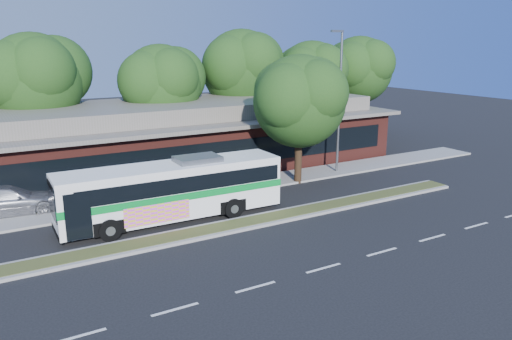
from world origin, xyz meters
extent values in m
plane|color=black|center=(0.00, 0.00, 0.00)|extent=(120.00, 120.00, 0.00)
cube|color=#3D4A1F|center=(0.00, 0.60, 0.07)|extent=(26.00, 1.10, 0.15)
cube|color=gray|center=(0.00, 6.40, 0.06)|extent=(44.00, 2.60, 0.12)
cube|color=#59221C|center=(0.00, 13.00, 1.60)|extent=(32.00, 10.00, 3.20)
cube|color=#6A6559|center=(0.00, 13.00, 3.32)|extent=(33.20, 11.20, 0.24)
cube|color=#6A6559|center=(0.00, 13.00, 3.95)|extent=(30.00, 8.00, 1.00)
cube|color=black|center=(0.00, 7.97, 1.70)|extent=(30.00, 0.06, 1.60)
cylinder|color=slate|center=(9.60, 6.00, 4.50)|extent=(0.16, 0.16, 9.00)
cube|color=slate|center=(9.20, 6.00, 9.00)|extent=(0.90, 0.18, 0.14)
cylinder|color=black|center=(-7.00, 16.00, 2.10)|extent=(0.44, 0.44, 4.20)
sphere|color=#163E14|center=(-7.00, 16.00, 6.00)|extent=(6.00, 6.00, 6.00)
sphere|color=#163E14|center=(-5.65, 16.45, 6.48)|extent=(4.68, 4.68, 4.68)
cylinder|color=black|center=(1.00, 15.00, 1.89)|extent=(0.44, 0.44, 3.78)
sphere|color=#163E14|center=(1.00, 15.00, 5.46)|extent=(5.60, 5.60, 5.60)
sphere|color=#163E14|center=(2.26, 15.42, 5.91)|extent=(4.37, 4.37, 4.37)
cylinder|color=black|center=(8.00, 16.00, 2.21)|extent=(0.44, 0.44, 4.41)
sphere|color=#163E14|center=(8.00, 16.00, 6.27)|extent=(6.20, 6.20, 6.20)
sphere|color=#163E14|center=(9.39, 16.46, 6.77)|extent=(4.84, 4.84, 4.84)
cylinder|color=black|center=(14.00, 15.00, 1.93)|extent=(0.44, 0.44, 3.86)
sphere|color=#163E14|center=(14.00, 15.00, 5.60)|extent=(5.80, 5.80, 5.80)
sphere|color=#163E14|center=(15.30, 15.43, 6.07)|extent=(4.52, 4.52, 4.52)
cylinder|color=black|center=(20.00, 16.00, 2.06)|extent=(0.44, 0.44, 4.12)
sphere|color=#163E14|center=(20.00, 16.00, 5.92)|extent=(6.00, 6.00, 6.00)
sphere|color=#163E14|center=(21.35, 16.45, 6.40)|extent=(4.68, 4.68, 4.68)
cube|color=white|center=(-2.99, 2.89, 1.53)|extent=(10.71, 2.45, 2.46)
cube|color=black|center=(-2.72, 2.88, 2.02)|extent=(9.86, 2.48, 0.74)
cube|color=white|center=(-2.99, 2.89, 2.65)|extent=(10.73, 2.47, 0.23)
cube|color=#05832D|center=(-2.99, 2.89, 1.46)|extent=(10.77, 2.50, 0.34)
cube|color=black|center=(-8.34, 2.98, 1.83)|extent=(0.09, 2.00, 1.52)
cube|color=black|center=(2.37, 2.80, 2.11)|extent=(0.08, 1.86, 0.98)
cube|color=#F247F2|center=(-4.16, 1.74, 0.89)|extent=(3.03, 0.10, 0.89)
cube|color=slate|center=(-1.65, 2.87, 2.88)|extent=(2.16, 1.46, 0.27)
cylinder|color=black|center=(-6.30, 1.83, 0.49)|extent=(0.98, 0.34, 0.98)
cylinder|color=black|center=(-6.26, 4.06, 0.49)|extent=(0.98, 0.34, 0.98)
cylinder|color=black|center=(-0.34, 1.73, 0.49)|extent=(0.98, 0.34, 0.98)
cylinder|color=black|center=(-0.30, 3.96, 0.49)|extent=(0.98, 0.34, 0.98)
imported|color=#B1B2B8|center=(-9.81, 7.80, 0.76)|extent=(5.42, 2.67, 1.52)
cylinder|color=black|center=(6.00, 5.30, 1.67)|extent=(0.44, 0.44, 3.33)
sphere|color=#163E14|center=(6.00, 5.30, 4.97)|extent=(5.47, 5.47, 5.47)
sphere|color=#163E14|center=(7.23, 5.71, 5.41)|extent=(4.26, 4.26, 4.26)
camera|label=1|loc=(-11.02, -18.76, 8.35)|focal=35.00mm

